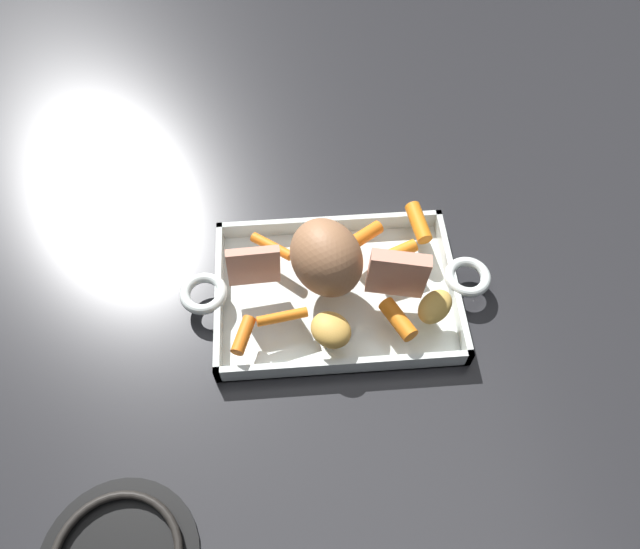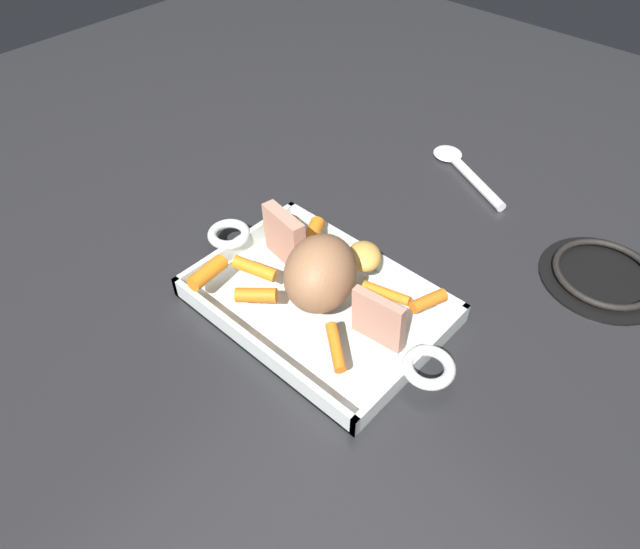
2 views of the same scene
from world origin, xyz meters
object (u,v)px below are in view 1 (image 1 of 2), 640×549
Objects in this scene: roast_slice_outer at (397,274)px; pork_roast at (326,257)px; baby_carrot_southwest at (243,335)px; baby_carrot_short at (282,317)px; baby_carrot_center_right at (398,319)px; roasting_dish at (336,292)px; potato_near_roast at (435,307)px; baby_carrot_northeast at (395,253)px; baby_carrot_southeast at (365,235)px; potato_corner at (331,330)px; roast_slice_thin at (254,266)px; baby_carrot_northwest at (418,223)px; baby_carrot_long at (272,246)px.

pork_roast is at bearing -16.19° from roast_slice_outer.
baby_carrot_short is at bearing -154.39° from baby_carrot_southwest.
baby_carrot_center_right reaches higher than baby_carrot_southwest.
roasting_dish is at bearing -145.87° from baby_carrot_short.
pork_roast reaches higher than baby_carrot_short.
baby_carrot_center_right is at bearing 15.49° from potato_near_roast.
baby_carrot_northeast is at bearing -157.23° from roasting_dish.
baby_carrot_southwest is at bearing 40.01° from baby_carrot_southeast.
baby_carrot_northeast is 0.16m from potato_corner.
baby_carrot_northeast is 0.10m from potato_near_roast.
baby_carrot_short reaches higher than roasting_dish.
pork_roast is 1.81× the size of baby_carrot_northeast.
potato_near_roast is (-0.24, 0.07, -0.02)m from roast_slice_thin.
baby_carrot_short is 1.22× the size of potato_corner.
roasting_dish is at bearing 34.33° from baby_carrot_northwest.
potato_near_roast is 0.15m from potato_corner.
potato_corner is (0.09, 0.01, 0.00)m from baby_carrot_center_right.
baby_carrot_short is (-0.04, 0.07, -0.03)m from roast_slice_thin.
baby_carrot_short is 0.19m from baby_carrot_northeast.
baby_carrot_southeast is at bearing -159.90° from roast_slice_thin.
baby_carrot_northwest is at bearing -162.65° from roast_slice_thin.
baby_carrot_northwest is at bearing -129.01° from baby_carrot_northeast.
roast_slice_outer reaches higher than baby_carrot_southwest.
baby_carrot_northeast is at bearing -152.20° from baby_carrot_southwest.
baby_carrot_southwest is at bearing -2.07° from potato_corner.
roast_slice_outer is 1.14× the size of baby_carrot_short.
potato_corner is at bearing 177.93° from baby_carrot_southwest.
roast_slice_outer is 1.36× the size of potato_near_roast.
pork_roast is 2.04× the size of baby_carrot_southeast.
pork_roast is 1.98× the size of potato_near_roast.
baby_carrot_northeast is (-0.18, 0.03, 0.00)m from baby_carrot_long.
roast_slice_thin reaches higher than potato_corner.
baby_carrot_southeast reaches higher than baby_carrot_southwest.
baby_carrot_southwest is 0.26m from potato_near_roast.
roast_slice_thin is at bearing 6.91° from baby_carrot_northeast.
baby_carrot_northwest is (-0.13, -0.09, 0.04)m from roasting_dish.
baby_carrot_long is at bearing -63.19° from potato_corner.
baby_carrot_southeast is 0.97× the size of potato_near_roast.
pork_roast is 0.13m from baby_carrot_center_right.
roast_slice_outer is at bearing -39.38° from potato_near_roast.
baby_carrot_southeast is 1.00× the size of potato_corner.
baby_carrot_northeast reaches higher than baby_carrot_long.
baby_carrot_long is 0.22m from baby_carrot_northwest.
potato_near_roast is at bearing 113.28° from baby_carrot_northeast.
baby_carrot_northeast is 1.12× the size of potato_corner.
baby_carrot_short is 1.09× the size of baby_carrot_northeast.
potato_corner is at bearing 49.75° from baby_carrot_northwest.
baby_carrot_short is at bearing -24.61° from potato_corner.
roast_slice_outer is 1.24× the size of baby_carrot_northeast.
potato_near_roast is at bearing 140.62° from roast_slice_outer.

